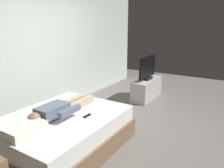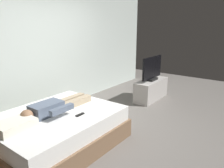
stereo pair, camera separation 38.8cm
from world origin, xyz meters
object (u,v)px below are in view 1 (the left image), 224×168
at_px(person, 60,109).
at_px(tv_stand, 147,89).
at_px(bed, 63,132).
at_px(tv, 147,68).
at_px(remote, 87,116).
at_px(pillow, 24,129).

distance_m(person, tv_stand, 2.86).
distance_m(bed, tv, 2.91).
relative_size(bed, person, 1.54).
distance_m(person, remote, 0.44).
bearing_deg(bed, tv_stand, -3.19).
xyz_separation_m(person, tv, (2.83, -0.22, 0.16)).
bearing_deg(remote, bed, 117.64).
bearing_deg(person, pillow, -174.87).
bearing_deg(person, tv_stand, -4.45).
bearing_deg(tv_stand, tv, 0.00).
bearing_deg(pillow, tv, -2.60).
relative_size(pillow, tv_stand, 0.44).
relative_size(pillow, person, 0.38).
bearing_deg(bed, pillow, 180.00).
bearing_deg(person, bed, -115.31).
bearing_deg(person, tv, -4.45).
xyz_separation_m(person, remote, (0.15, -0.40, -0.07)).
distance_m(bed, remote, 0.48).
bearing_deg(tv_stand, bed, 176.81).
height_order(bed, tv, tv).
height_order(person, tv_stand, person).
relative_size(remote, tv_stand, 0.14).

